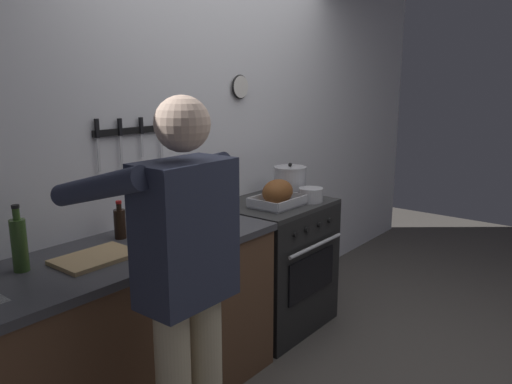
# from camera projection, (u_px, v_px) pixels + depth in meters

# --- Properties ---
(wall_back) EXTENTS (6.00, 0.13, 2.60)m
(wall_back) POSITION_uv_depth(u_px,v_px,m) (213.00, 143.00, 3.36)
(wall_back) COLOR silver
(wall_back) RESTS_ON ground
(counter_block) EXTENTS (2.03, 0.65, 0.90)m
(counter_block) POSITION_uv_depth(u_px,v_px,m) (98.00, 345.00, 2.40)
(counter_block) COLOR brown
(counter_block) RESTS_ON ground
(stove) EXTENTS (0.76, 0.67, 0.90)m
(stove) POSITION_uv_depth(u_px,v_px,m) (274.00, 264.00, 3.50)
(stove) COLOR black
(stove) RESTS_ON ground
(person_cook) EXTENTS (0.51, 0.63, 1.66)m
(person_cook) POSITION_uv_depth(u_px,v_px,m) (183.00, 278.00, 1.95)
(person_cook) COLOR #C6B793
(person_cook) RESTS_ON ground
(roasting_pan) EXTENTS (0.35, 0.26, 0.18)m
(roasting_pan) POSITION_uv_depth(u_px,v_px,m) (278.00, 194.00, 3.28)
(roasting_pan) COLOR #B7B7BC
(roasting_pan) RESTS_ON stove
(stock_pot) EXTENTS (0.23, 0.23, 0.25)m
(stock_pot) POSITION_uv_depth(u_px,v_px,m) (290.00, 182.00, 3.55)
(stock_pot) COLOR #B7B7BC
(stock_pot) RESTS_ON stove
(saucepan) EXTENTS (0.17, 0.17, 0.10)m
(saucepan) POSITION_uv_depth(u_px,v_px,m) (311.00, 195.00, 3.40)
(saucepan) COLOR #B7B7BC
(saucepan) RESTS_ON stove
(cutting_board) EXTENTS (0.36, 0.24, 0.02)m
(cutting_board) POSITION_uv_depth(u_px,v_px,m) (95.00, 258.00, 2.29)
(cutting_board) COLOR tan
(cutting_board) RESTS_ON counter_block
(bottle_vinegar) EXTENTS (0.06, 0.06, 0.25)m
(bottle_vinegar) POSITION_uv_depth(u_px,v_px,m) (177.00, 207.00, 2.83)
(bottle_vinegar) COLOR #997F4C
(bottle_vinegar) RESTS_ON counter_block
(bottle_hot_sauce) EXTENTS (0.05, 0.05, 0.17)m
(bottle_hot_sauce) POSITION_uv_depth(u_px,v_px,m) (153.00, 224.00, 2.63)
(bottle_hot_sauce) COLOR red
(bottle_hot_sauce) RESTS_ON counter_block
(bottle_olive_oil) EXTENTS (0.07, 0.07, 0.30)m
(bottle_olive_oil) POSITION_uv_depth(u_px,v_px,m) (19.00, 244.00, 2.13)
(bottle_olive_oil) COLOR #385623
(bottle_olive_oil) RESTS_ON counter_block
(bottle_soy_sauce) EXTENTS (0.06, 0.06, 0.20)m
(bottle_soy_sauce) POSITION_uv_depth(u_px,v_px,m) (120.00, 223.00, 2.59)
(bottle_soy_sauce) COLOR black
(bottle_soy_sauce) RESTS_ON counter_block
(bottle_dish_soap) EXTENTS (0.07, 0.07, 0.24)m
(bottle_dish_soap) POSITION_uv_depth(u_px,v_px,m) (192.00, 205.00, 2.90)
(bottle_dish_soap) COLOR #338CCC
(bottle_dish_soap) RESTS_ON counter_block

